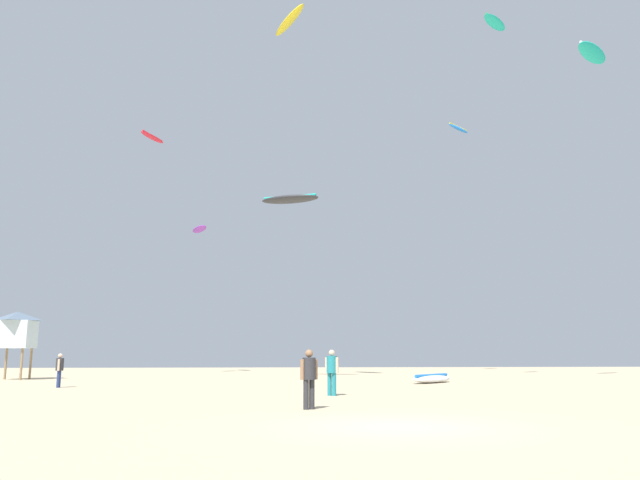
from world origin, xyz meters
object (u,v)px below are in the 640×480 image
Objects in this scene: kite_grounded_near at (432,379)px; lifeguard_tower at (16,329)px; person_foreground at (309,374)px; kite_aloft_5 at (290,199)px; kite_aloft_1 at (458,128)px; person_midground at (60,368)px; kite_aloft_4 at (199,229)px; person_left at (332,369)px; kite_aloft_6 at (495,22)px; kite_aloft_3 at (592,53)px; kite_aloft_2 at (152,137)px; kite_aloft_0 at (289,21)px.

lifeguard_tower is at bearing 165.73° from kite_grounded_near.
kite_aloft_5 reaches higher than person_foreground.
kite_aloft_5 is (-15.45, -10.97, -9.54)m from kite_aloft_1.
person_midground is 40.09m from kite_aloft_1.
kite_aloft_4 is at bearing 121.17° from kite_aloft_5.
kite_aloft_6 is (12.88, 14.79, 23.12)m from person_left.
kite_aloft_5 is at bearing 166.63° from kite_aloft_3.
person_midground is 0.46× the size of kite_aloft_4.
kite_aloft_0 is at bearing -40.15° from kite_aloft_2.
person_midground is at bearing -92.22° from kite_aloft_2.
kite_aloft_6 is at bearing 0.08° from kite_aloft_0.
kite_aloft_0 reaches higher than kite_aloft_5.
kite_aloft_6 reaches higher than kite_grounded_near.
kite_aloft_1 is (14.37, 28.62, 20.52)m from person_left.
kite_aloft_5 is (10.55, -5.83, -6.16)m from kite_aloft_2.
kite_grounded_near is (18.80, 3.36, -0.70)m from person_midground.
person_foreground reaches higher than kite_grounded_near.
kite_aloft_0 reaches higher than kite_aloft_4.
person_left is 0.67× the size of kite_aloft_6.
kite_grounded_near is at bearing -14.27° from lifeguard_tower.
kite_aloft_0 is 1.56× the size of kite_aloft_2.
person_foreground is 0.46× the size of kite_grounded_near.
lifeguard_tower is 37.46m from kite_aloft_6.
kite_aloft_1 is at bearing -3.16° from kite_aloft_4.
kite_aloft_4 is 1.32× the size of kite_aloft_6.
kite_aloft_2 is (0.64, 16.60, 17.23)m from person_midground.
person_left is at bearing -131.06° from kite_aloft_6.
kite_aloft_1 is 0.66× the size of kite_aloft_5.
kite_aloft_0 is 1.08× the size of kite_aloft_5.
kite_aloft_6 is at bearing -96.11° from kite_aloft_1.
lifeguard_tower is (-5.75, 9.61, 2.13)m from person_midground.
person_foreground is 38.17m from kite_aloft_4.
kite_aloft_1 reaches higher than person_left.
kite_aloft_5 is 1.64× the size of kite_aloft_6.
kite_aloft_5 reaches higher than lifeguard_tower.
kite_aloft_2 is 32.26m from kite_aloft_3.
kite_aloft_1 is at bearing 35.37° from kite_aloft_5.
kite_aloft_3 is (30.98, 6.07, 20.27)m from person_midground.
person_midground is at bearing 94.34° from person_left.
kite_aloft_4 is 28.77m from kite_aloft_6.
kite_aloft_5 is (-19.79, 4.70, -9.21)m from kite_aloft_3.
person_foreground is at bearing -54.36° from person_midground.
kite_aloft_5 is at bearing 38.74° from person_midground.
kite_grounded_near is 25.15m from kite_aloft_6.
person_left is (12.28, -6.88, 0.08)m from person_midground.
kite_aloft_5 is (11.20, 10.77, 11.06)m from person_midground.
person_foreground is 28.06m from lifeguard_tower.
kite_aloft_1 is at bearing 83.89° from kite_aloft_6.
person_left is 0.41× the size of kite_aloft_5.
kite_aloft_0 is at bearing -64.63° from kite_aloft_4.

